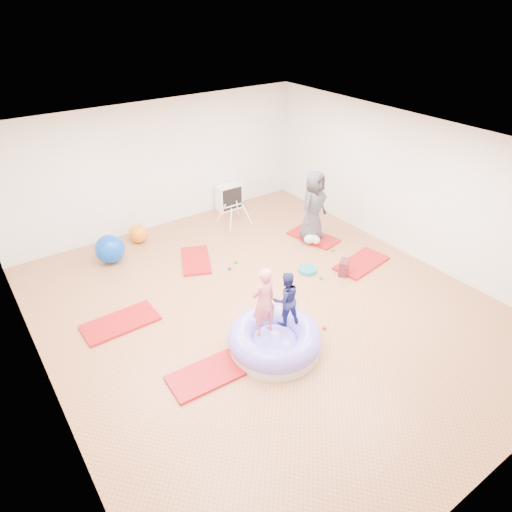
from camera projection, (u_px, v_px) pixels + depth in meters
room at (267, 237)px, 7.19m from camera, size 7.01×8.01×2.81m
gym_mat_front_left at (210, 374)px, 6.54m from camera, size 1.21×0.64×0.05m
gym_mat_mid_left at (121, 323)px, 7.52m from camera, size 1.22×0.62×0.05m
gym_mat_center_back at (196, 260)px, 9.22m from camera, size 0.94×1.21×0.05m
gym_mat_right at (361, 263)px, 9.13m from camera, size 1.25×0.76×0.05m
gym_mat_rear_right at (313, 237)px, 10.07m from camera, size 0.77×1.19×0.05m
inflatable_cushion at (275, 340)px, 6.93m from camera, size 1.43×1.43×0.45m
child_pink at (264, 299)px, 6.50m from camera, size 0.42×0.28×1.12m
child_navy at (286, 296)px, 6.74m from camera, size 0.50×0.43×0.89m
adult_caregiver at (313, 206)px, 9.59m from camera, size 0.86×0.69×1.53m
infant at (312, 239)px, 9.73m from camera, size 0.36×0.36×0.21m
ball_pit_balls at (286, 281)px, 8.55m from camera, size 2.34×2.60×0.07m
exercise_ball_blue at (110, 249)px, 9.07m from camera, size 0.58×0.58×0.58m
exercise_ball_orange at (138, 234)px, 9.82m from camera, size 0.40×0.40×0.40m
infant_play_gym at (234, 211)px, 10.50m from camera, size 0.63×0.60×0.48m
cube_shelf at (229, 197)px, 11.22m from camera, size 0.63×0.31×0.63m
balance_disc at (308, 270)px, 8.88m from camera, size 0.35×0.35×0.08m
backpack at (344, 268)px, 8.74m from camera, size 0.31×0.29×0.31m
yellow_toy at (273, 357)px, 6.84m from camera, size 0.21×0.21×0.03m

